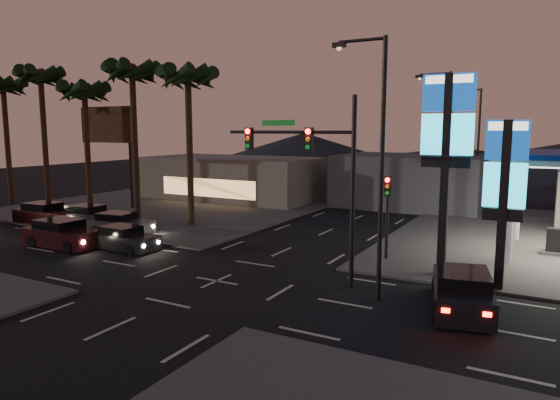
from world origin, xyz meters
The scene contains 25 objects.
ground centered at (0.00, 0.00, 0.00)m, with size 140.00×140.00×0.00m, color black.
corner_lot_nw centered at (-16.00, 16.00, 0.06)m, with size 24.00×24.00×0.12m, color #47443F.
pylon_sign_tall centered at (8.50, 5.50, 6.39)m, with size 2.20×0.35×9.00m.
pylon_sign_short centered at (11.00, 4.50, 4.66)m, with size 1.60×0.35×7.00m.
traffic_signal_mast centered at (3.76, 1.99, 5.23)m, with size 6.10×0.39×8.00m.
pedestal_signal centered at (5.50, 6.98, 2.92)m, with size 0.32×0.39×4.30m.
streetlight_near centered at (6.79, 1.00, 5.72)m, with size 2.14×0.25×10.00m.
streetlight_mid centered at (6.79, 14.00, 5.72)m, with size 2.14×0.25×10.00m.
streetlight_far centered at (6.79, 28.00, 5.72)m, with size 2.14×0.25×10.00m.
palm_a centered at (-9.00, 9.50, 9.43)m, with size 4.41×4.41×10.86m.
palm_b centered at (-14.00, 9.50, 9.97)m, with size 4.41×4.41×11.46m.
palm_c centered at (-19.00, 9.50, 8.88)m, with size 4.41×4.41×10.26m.
palm_d centered at (-24.00, 9.50, 10.15)m, with size 4.41×4.41×11.66m.
palm_e centered at (-29.00, 9.50, 9.61)m, with size 4.41×4.41×11.06m.
billboard centered at (-20.50, 13.00, 6.33)m, with size 6.00×0.30×8.50m.
building_far_west centered at (-14.00, 22.00, 2.00)m, with size 16.00×8.00×4.00m, color #726B5B.
building_far_mid centered at (2.00, 26.00, 2.20)m, with size 12.00×9.00×4.40m, color #4C4C51.
hill_left centered at (-25.00, 60.00, 3.00)m, with size 40.00×40.00×6.00m, color black.
hill_center centered at (0.00, 60.00, 2.00)m, with size 60.00×60.00×4.00m, color black.
car_lane_a_front centered at (-7.92, 2.27, 0.61)m, with size 4.11×1.82×1.32m.
car_lane_a_mid centered at (-11.45, 1.07, 0.73)m, with size 4.85×2.09×1.57m.
car_lane_b_front centered at (-11.17, 5.04, 0.65)m, with size 4.42×2.18×1.40m.
car_lane_b_mid centered at (-15.08, 5.98, 0.68)m, with size 4.59×2.13×1.47m.
car_lane_b_rear centered at (-18.45, 5.12, 0.70)m, with size 4.75×2.21×1.51m.
suv_station centered at (10.02, 1.41, 0.72)m, with size 2.91×4.96×1.56m.
Camera 1 is at (12.63, -17.27, 6.63)m, focal length 32.00 mm.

